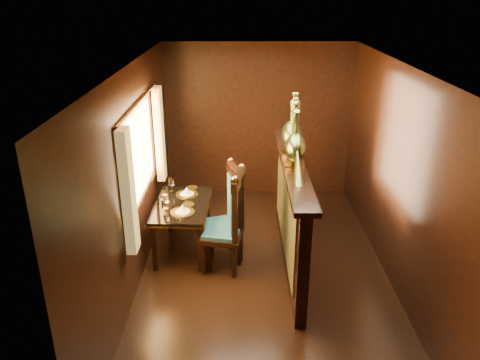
{
  "coord_description": "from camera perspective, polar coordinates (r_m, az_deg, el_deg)",
  "views": [
    {
      "loc": [
        -0.3,
        -4.87,
        3.27
      ],
      "look_at": [
        -0.3,
        0.37,
        1.1
      ],
      "focal_mm": 35.0,
      "sensor_mm": 36.0,
      "label": 1
    }
  ],
  "objects": [
    {
      "name": "room_shell",
      "position": [
        5.18,
        2.36,
        3.46
      ],
      "size": [
        3.04,
        5.04,
        2.52
      ],
      "color": "black",
      "rests_on": "ground"
    },
    {
      "name": "ground",
      "position": [
        5.88,
        2.97,
        -11.34
      ],
      "size": [
        5.0,
        5.0,
        0.0
      ],
      "primitive_type": "plane",
      "color": "black",
      "rests_on": "ground"
    },
    {
      "name": "partition",
      "position": [
        5.8,
        6.13,
        -3.78
      ],
      "size": [
        0.26,
        2.7,
        1.36
      ],
      "color": "black",
      "rests_on": "ground"
    },
    {
      "name": "peacock_left",
      "position": [
        5.25,
        6.85,
        5.43
      ],
      "size": [
        0.24,
        0.64,
        0.77
      ],
      "primitive_type": null,
      "color": "#1B533E",
      "rests_on": "partition"
    },
    {
      "name": "chair_left",
      "position": [
        5.63,
        -0.99,
        -4.73
      ],
      "size": [
        0.56,
        0.58,
        1.33
      ],
      "rotation": [
        0.0,
        0.0,
        -0.2
      ],
      "color": "black",
      "rests_on": "ground"
    },
    {
      "name": "dining_table",
      "position": [
        6.12,
        -7.12,
        -3.4
      ],
      "size": [
        0.74,
        1.18,
        0.88
      ],
      "rotation": [
        0.0,
        0.0,
        -0.04
      ],
      "color": "black",
      "rests_on": "ground"
    },
    {
      "name": "chair_right",
      "position": [
        5.85,
        -1.34,
        -3.74
      ],
      "size": [
        0.59,
        0.6,
        1.31
      ],
      "rotation": [
        0.0,
        0.0,
        0.29
      ],
      "color": "black",
      "rests_on": "ground"
    },
    {
      "name": "peacock_right",
      "position": [
        5.64,
        6.39,
        6.93
      ],
      "size": [
        0.26,
        0.69,
        0.82
      ],
      "primitive_type": null,
      "color": "#1B533E",
      "rests_on": "partition"
    }
  ]
}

